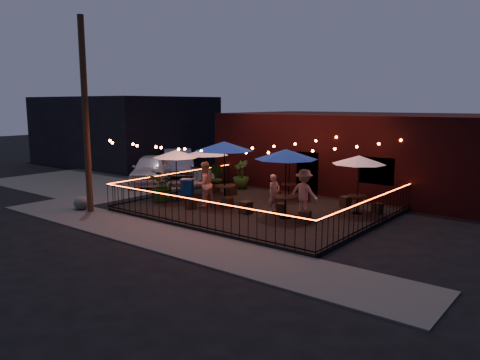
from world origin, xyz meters
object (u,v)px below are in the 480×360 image
object	(u,v)px
cafe_table_0	(176,154)
cafe_table_3	(289,155)
cafe_table_2	(224,147)
cafe_table_4	(286,155)
cafe_table_1	(207,152)
cooler	(187,186)
cafe_table_5	(359,161)
utility_pole	(86,117)
boulder	(81,203)

from	to	relation	value
cafe_table_0	cafe_table_3	world-z (taller)	cafe_table_0
cafe_table_2	cafe_table_4	size ratio (longest dim) A/B	1.04
cafe_table_1	cooler	bearing A→B (deg)	-154.55
cafe_table_3	cafe_table_5	bearing A→B (deg)	-11.92
utility_pole	cafe_table_2	world-z (taller)	utility_pole
utility_pole	cafe_table_1	bearing A→B (deg)	70.91
cafe_table_4	cooler	xyz separation A→B (m)	(-6.34, 1.01, -2.06)
cafe_table_0	cafe_table_1	bearing A→B (deg)	82.87
utility_pole	cafe_table_3	world-z (taller)	utility_pole
cafe_table_2	cafe_table_5	size ratio (longest dim) A/B	1.09
cafe_table_0	boulder	size ratio (longest dim) A/B	2.87
cafe_table_0	cafe_table_4	world-z (taller)	cafe_table_4
cafe_table_3	boulder	distance (m)	9.44
boulder	cafe_table_5	bearing A→B (deg)	32.35
cafe_table_3	cooler	xyz separation A→B (m)	(-4.47, -2.18, -1.64)
cafe_table_4	cafe_table_5	xyz separation A→B (m)	(1.88, 2.40, -0.30)
cafe_table_2	cafe_table_5	bearing A→B (deg)	22.46
cafe_table_0	cooler	distance (m)	2.31
cafe_table_0	cafe_table_2	distance (m)	2.45
cafe_table_2	cafe_table_5	world-z (taller)	cafe_table_2
cafe_table_5	boulder	bearing A→B (deg)	-147.65
cafe_table_0	cafe_table_5	bearing A→B (deg)	20.13
cafe_table_1	cafe_table_5	xyz separation A→B (m)	(7.29, 0.95, 0.06)
cafe_table_1	cooler	world-z (taller)	cafe_table_1
cafe_table_5	cooler	size ratio (longest dim) A/B	3.44
utility_pole	cafe_table_0	distance (m)	4.19
boulder	cafe_table_2	bearing A→B (deg)	41.35
cafe_table_0	cafe_table_3	distance (m)	5.17
utility_pole	cafe_table_5	distance (m)	11.17
boulder	cafe_table_0	bearing A→B (deg)	56.51
utility_pole	cafe_table_3	xyz separation A→B (m)	(5.37, 7.02, -1.82)
cafe_table_4	boulder	bearing A→B (deg)	-154.32
utility_pole	boulder	size ratio (longest dim) A/B	9.90
cafe_table_0	cafe_table_4	bearing A→B (deg)	3.61
cooler	boulder	distance (m)	5.08
cafe_table_2	cafe_table_0	bearing A→B (deg)	-165.27
cafe_table_2	boulder	world-z (taller)	cafe_table_2
utility_pole	cafe_table_2	size ratio (longest dim) A/B	2.77
cafe_table_2	cafe_table_4	distance (m)	3.31
utility_pole	cooler	bearing A→B (deg)	79.45
cafe_table_1	cafe_table_3	xyz separation A→B (m)	(3.54, 1.74, -0.06)
utility_pole	cafe_table_4	size ratio (longest dim) A/B	2.87
cafe_table_1	cafe_table_5	size ratio (longest dim) A/B	0.97
cooler	cafe_table_0	bearing A→B (deg)	-84.68
cafe_table_3	utility_pole	bearing A→B (deg)	-127.41
utility_pole	cafe_table_0	world-z (taller)	utility_pole
utility_pole	cafe_table_1	world-z (taller)	utility_pole
cafe_table_2	cafe_table_3	world-z (taller)	cafe_table_2
cafe_table_1	cafe_table_3	size ratio (longest dim) A/B	1.15
cafe_table_5	boulder	xyz separation A→B (m)	(-9.80, -6.21, -1.98)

